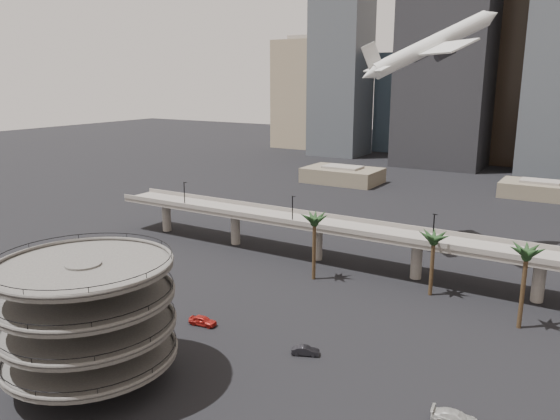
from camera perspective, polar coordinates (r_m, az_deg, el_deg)
The scene contains 10 objects.
ground at distance 72.89m, azimuth -9.40°, elevation -18.57°, with size 700.00×700.00×0.00m, color black.
parking_ramp at distance 74.47m, azimuth -19.48°, elevation -9.94°, with size 22.20×22.20×17.35m.
overpass at distance 113.44m, azimuth 8.89°, elevation -2.54°, with size 130.00×9.30×14.70m.
palm_trees at distance 99.28m, azimuth 18.75°, elevation -3.09°, with size 54.40×18.40×14.00m.
low_buildings at distance 194.62m, azimuth 20.81°, elevation 2.16°, with size 135.00×27.50×6.80m.
skyline at distance 264.41m, azimuth 26.72°, elevation 14.24°, with size 269.00×86.00×130.74m.
airborne_jet at distance 124.12m, azimuth 15.46°, elevation 16.21°, with size 25.29×25.27×16.66m.
car_a at distance 90.00m, azimuth -8.08°, elevation -11.37°, with size 1.85×4.60×1.57m, color #A71C17.
car_b at distance 80.65m, azimuth 2.66°, elevation -14.46°, with size 1.40×4.01×1.32m, color black.
car_c at distance 69.72m, azimuth 17.85°, elevation -19.97°, with size 2.20×5.42×1.57m, color #B2B2AE.
Camera 1 is at (41.44, -45.86, 38.65)m, focal length 35.00 mm.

